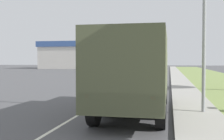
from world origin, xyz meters
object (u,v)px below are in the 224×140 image
object	(u,v)px
car_nearest_ahead	(147,77)
car_second_ahead	(153,73)
car_third_ahead	(134,69)
lamp_post	(199,5)
military_truck	(135,71)

from	to	relation	value
car_nearest_ahead	car_second_ahead	bearing A→B (deg)	89.40
car_nearest_ahead	car_third_ahead	xyz separation A→B (m)	(-3.62, 20.35, 0.01)
lamp_post	car_third_ahead	bearing A→B (deg)	101.30
car_second_ahead	lamp_post	xyz separation A→B (m)	(2.87, -20.34, 3.56)
car_second_ahead	car_third_ahead	bearing A→B (deg)	106.43
military_truck	car_nearest_ahead	size ratio (longest dim) A/B	1.87
car_second_ahead	car_third_ahead	size ratio (longest dim) A/B	0.85
car_nearest_ahead	car_second_ahead	size ratio (longest dim) A/B	1.03
car_third_ahead	lamp_post	size ratio (longest dim) A/B	0.67
military_truck	lamp_post	xyz separation A→B (m)	(2.41, 0.43, 2.54)
car_second_ahead	car_third_ahead	distance (m)	13.09
military_truck	car_second_ahead	world-z (taller)	military_truck
car_nearest_ahead	lamp_post	xyz separation A→B (m)	(2.95, -12.54, 3.54)
car_nearest_ahead	lamp_post	size ratio (longest dim) A/B	0.58
military_truck	car_third_ahead	world-z (taller)	military_truck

